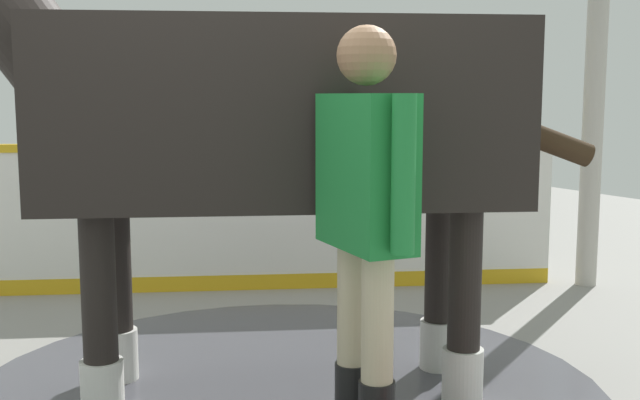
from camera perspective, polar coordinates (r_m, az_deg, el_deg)
wet_patch at (r=4.07m, az=-2.67°, el=-13.81°), size 3.27×3.27×0.00m
barrier_wall at (r=5.97m, az=-3.75°, el=-1.62°), size 4.17×1.76×1.14m
roof_post_far at (r=6.37m, az=19.57°, el=7.06°), size 0.16×0.16×2.94m
horse at (r=3.78m, az=-4.62°, el=6.09°), size 3.42×1.73×2.48m
handler at (r=3.13m, az=3.36°, el=-0.73°), size 0.26×0.70×1.77m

